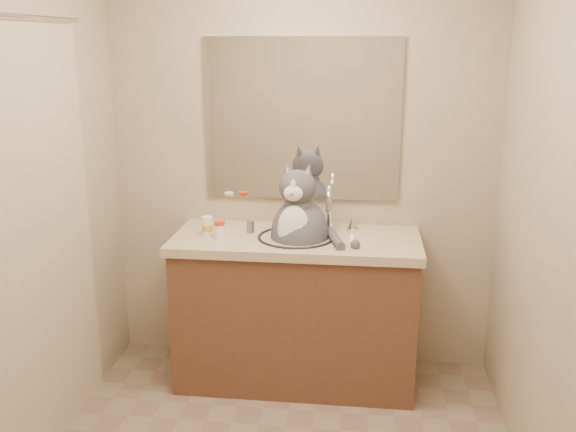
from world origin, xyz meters
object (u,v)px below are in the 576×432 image
Objects in this scene: pill_bottle_redcap at (220,230)px; pill_bottle_orange at (207,226)px; cat at (299,230)px; grey_canister at (250,227)px.

pill_bottle_redcap is 0.10m from pill_bottle_orange.
cat is 0.50m from pill_bottle_orange.
pill_bottle_redcap is (-0.42, -0.07, 0.01)m from cat.
cat is at bearing -12.00° from grey_canister.
pill_bottle_orange is at bearing -167.98° from cat.
grey_canister is at bearing 41.49° from pill_bottle_redcap.
pill_bottle_redcap is 0.19m from grey_canister.
cat is at bearing 1.69° from pill_bottle_orange.
cat is 6.47× the size of pill_bottle_redcap.
pill_bottle_orange is 0.24m from grey_canister.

